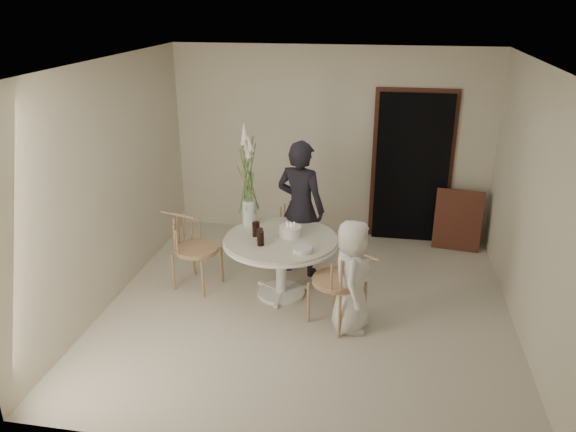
% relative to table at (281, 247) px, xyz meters
% --- Properties ---
extents(ground, '(4.50, 4.50, 0.00)m').
position_rel_table_xyz_m(ground, '(0.35, -0.25, -0.62)').
color(ground, beige).
rests_on(ground, ground).
extents(room_shell, '(4.50, 4.50, 4.50)m').
position_rel_table_xyz_m(room_shell, '(0.35, -0.25, 1.00)').
color(room_shell, silver).
rests_on(room_shell, ground).
extents(doorway, '(1.00, 0.10, 2.10)m').
position_rel_table_xyz_m(doorway, '(1.50, 1.94, 0.43)').
color(doorway, black).
rests_on(doorway, ground).
extents(door_trim, '(1.12, 0.03, 2.22)m').
position_rel_table_xyz_m(door_trim, '(1.50, 1.98, 0.49)').
color(door_trim, maroon).
rests_on(door_trim, ground).
extents(table, '(1.33, 1.33, 0.73)m').
position_rel_table_xyz_m(table, '(0.00, 0.00, 0.00)').
color(table, white).
rests_on(table, ground).
extents(picture_frame, '(0.66, 0.27, 0.84)m').
position_rel_table_xyz_m(picture_frame, '(2.17, 1.70, -0.19)').
color(picture_frame, maroon).
rests_on(picture_frame, ground).
extents(chair_far, '(0.46, 0.49, 0.77)m').
position_rel_table_xyz_m(chair_far, '(-0.01, 1.12, -0.12)').
color(chair_far, tan).
rests_on(chair_far, ground).
extents(chair_right, '(0.71, 0.70, 0.93)m').
position_rel_table_xyz_m(chair_right, '(0.81, -0.57, -0.01)').
color(chair_right, tan).
rests_on(chair_right, ground).
extents(chair_left, '(0.62, 0.60, 0.91)m').
position_rel_table_xyz_m(chair_left, '(-1.15, 0.07, -0.03)').
color(chair_left, tan).
rests_on(chair_left, ground).
extents(girl, '(0.73, 0.59, 1.72)m').
position_rel_table_xyz_m(girl, '(0.13, 0.62, 0.25)').
color(girl, black).
rests_on(girl, ground).
extents(boy, '(0.41, 0.62, 1.23)m').
position_rel_table_xyz_m(boy, '(0.85, -0.59, -0.00)').
color(boy, white).
rests_on(boy, ground).
extents(birthday_cake, '(0.25, 0.25, 0.17)m').
position_rel_table_xyz_m(birthday_cake, '(0.09, 0.07, 0.17)').
color(birthday_cake, white).
rests_on(birthday_cake, table).
extents(cola_tumbler_a, '(0.07, 0.07, 0.16)m').
position_rel_table_xyz_m(cola_tumbler_a, '(-0.21, -0.14, 0.19)').
color(cola_tumbler_a, black).
rests_on(cola_tumbler_a, table).
extents(cola_tumbler_b, '(0.09, 0.09, 0.17)m').
position_rel_table_xyz_m(cola_tumbler_b, '(-0.18, -0.24, 0.20)').
color(cola_tumbler_b, black).
rests_on(cola_tumbler_b, table).
extents(cola_tumbler_c, '(0.10, 0.10, 0.17)m').
position_rel_table_xyz_m(cola_tumbler_c, '(-0.30, 0.00, 0.20)').
color(cola_tumbler_c, black).
rests_on(cola_tumbler_c, table).
extents(cola_tumbler_d, '(0.09, 0.09, 0.17)m').
position_rel_table_xyz_m(cola_tumbler_d, '(-0.29, 0.01, 0.20)').
color(cola_tumbler_d, black).
rests_on(cola_tumbler_d, table).
extents(plate_stack, '(0.24, 0.24, 0.05)m').
position_rel_table_xyz_m(plate_stack, '(0.30, -0.33, 0.14)').
color(plate_stack, white).
rests_on(plate_stack, table).
extents(flower_vase, '(0.17, 0.17, 1.25)m').
position_rel_table_xyz_m(flower_vase, '(-0.45, 0.32, 0.67)').
color(flower_vase, silver).
rests_on(flower_vase, table).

